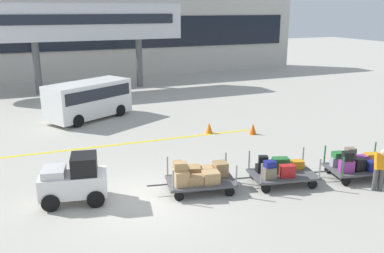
% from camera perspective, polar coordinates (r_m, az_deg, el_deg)
% --- Properties ---
extents(ground_plane, '(120.00, 120.00, 0.00)m').
position_cam_1_polar(ground_plane, '(13.98, -6.19, -9.98)').
color(ground_plane, '#B2ADA0').
extents(apron_lead_line, '(17.98, 0.88, 0.01)m').
position_cam_1_polar(apron_lead_line, '(19.29, -16.49, -3.12)').
color(apron_lead_line, yellow).
rests_on(apron_lead_line, ground_plane).
extents(terminal_building, '(46.10, 2.51, 7.19)m').
position_cam_1_polar(terminal_building, '(38.30, -18.06, 11.47)').
color(terminal_building, '#BCB7AD').
rests_on(terminal_building, ground_plane).
extents(jet_bridge, '(15.95, 3.00, 6.38)m').
position_cam_1_polar(jet_bridge, '(32.29, -17.07, 13.39)').
color(jet_bridge, silver).
rests_on(jet_bridge, ground_plane).
extents(baggage_tug, '(2.28, 1.58, 1.58)m').
position_cam_1_polar(baggage_tug, '(14.02, -15.76, -7.07)').
color(baggage_tug, white).
rests_on(baggage_tug, ground_plane).
extents(baggage_cart_lead, '(3.08, 1.83, 1.19)m').
position_cam_1_polar(baggage_cart_lead, '(14.34, 0.81, -6.76)').
color(baggage_cart_lead, '#4C4C4F').
rests_on(baggage_cart_lead, ground_plane).
extents(baggage_cart_middle, '(3.08, 1.83, 1.10)m').
position_cam_1_polar(baggage_cart_middle, '(15.25, 11.96, -5.90)').
color(baggage_cart_middle, '#4C4C4F').
rests_on(baggage_cart_middle, ground_plane).
extents(baggage_cart_tail, '(3.08, 1.83, 1.17)m').
position_cam_1_polar(baggage_cart_tail, '(16.63, 21.62, -4.75)').
color(baggage_cart_tail, '#4C4C4F').
rests_on(baggage_cart_tail, ground_plane).
extents(baggage_handler, '(0.55, 0.56, 1.56)m').
position_cam_1_polar(baggage_handler, '(15.60, 24.35, -5.11)').
color(baggage_handler, '#4C4C4C').
rests_on(baggage_handler, ground_plane).
extents(shuttle_van, '(5.12, 3.99, 2.10)m').
position_cam_1_polar(shuttle_van, '(24.14, -13.94, 3.88)').
color(shuttle_van, white).
rests_on(shuttle_van, ground_plane).
extents(safety_cone_near, '(0.36, 0.36, 0.55)m').
position_cam_1_polar(safety_cone_near, '(20.95, 2.36, -0.17)').
color(safety_cone_near, orange).
rests_on(safety_cone_near, ground_plane).
extents(safety_cone_far, '(0.36, 0.36, 0.55)m').
position_cam_1_polar(safety_cone_far, '(20.98, 8.32, -0.31)').
color(safety_cone_far, '#EA590F').
rests_on(safety_cone_far, ground_plane).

